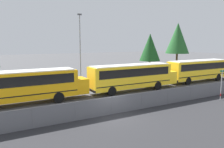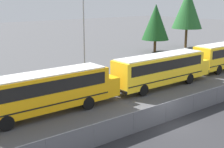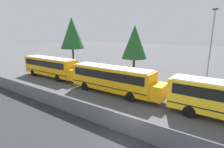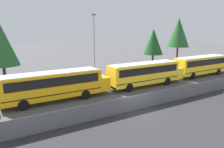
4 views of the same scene
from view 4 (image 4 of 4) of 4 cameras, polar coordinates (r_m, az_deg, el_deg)
ground_plane at (r=21.91m, az=6.34°, el=-9.31°), size 200.00×200.00×0.00m
road_strip at (r=17.96m, az=18.49°, el=-14.81°), size 96.63×12.00×0.01m
fence at (r=21.64m, az=6.39°, el=-7.41°), size 62.70×0.07×1.51m
school_bus_1 at (r=24.52m, az=-14.60°, el=-2.50°), size 12.07×2.45×3.29m
school_bus_2 at (r=30.31m, az=8.83°, el=0.45°), size 12.07×2.45×3.29m
school_bus_3 at (r=39.79m, az=22.43°, el=2.40°), size 12.07×2.45×3.29m
light_pole at (r=35.00m, az=-4.68°, el=7.78°), size 0.60×0.24×10.05m
tree_0 at (r=56.12m, az=16.97°, el=10.32°), size 5.31×5.31×10.35m
tree_2 at (r=35.53m, az=-26.90°, el=6.81°), size 4.69×4.69×8.61m
tree_3 at (r=50.69m, az=10.74°, el=8.28°), size 4.42×4.42×7.79m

